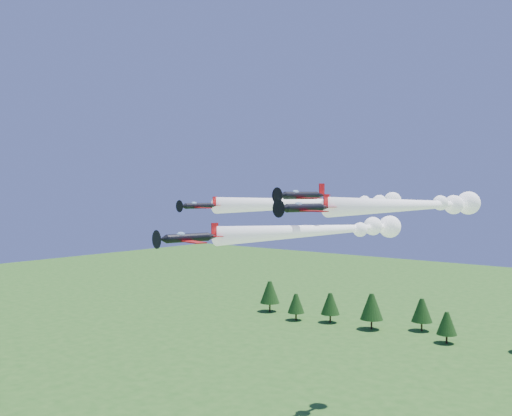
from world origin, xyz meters
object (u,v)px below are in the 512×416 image
Objects in this scene: plane_lead at (329,230)px; plane_left at (333,203)px; plane_slot at (301,195)px; plane_right at (420,205)px.

plane_lead is 22.18m from plane_left.
plane_left is at bearing 133.78° from plane_lead.
plane_slot reaches higher than plane_left.
plane_slot is at bearing -60.46° from plane_left.
plane_lead is at bearing 85.89° from plane_slot.
plane_lead is at bearing -142.33° from plane_right.
plane_right is (11.98, 5.64, 3.86)m from plane_lead.
plane_slot is (9.17, -24.11, 1.60)m from plane_left.
plane_slot is at bearing -94.77° from plane_lead.
plane_left is at bearing 162.24° from plane_right.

